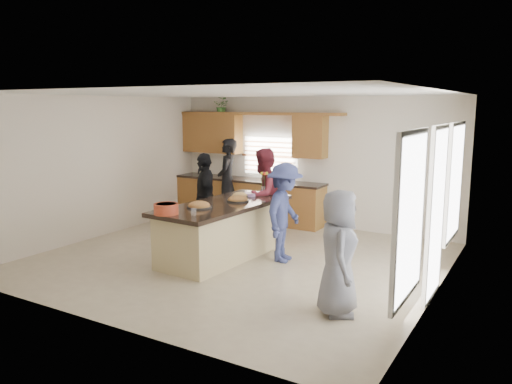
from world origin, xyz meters
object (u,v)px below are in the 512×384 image
Objects in this scene: island at (224,231)px; woman_left_back at (227,180)px; woman_right_back at (285,212)px; salad_bowl at (166,208)px; woman_left_mid at (263,195)px; woman_left_front at (205,197)px; woman_right_front at (338,253)px.

woman_left_back reaches higher than island.
woman_left_back is at bearing 43.67° from woman_right_back.
salad_bowl is 3.76m from woman_left_back.
woman_left_back reaches higher than woman_left_mid.
woman_left_mid is (0.10, 1.21, 0.45)m from island.
woman_left_mid is (1.60, -1.17, -0.03)m from woman_left_back.
woman_left_mid is at bearing 38.76° from woman_right_back.
woman_left_mid is at bearing 70.68° from woman_left_front.
salad_bowl reaches higher than island.
woman_left_front is 1.02× the size of woman_right_back.
woman_left_front is (-0.70, 1.96, -0.19)m from salad_bowl.
woman_left_front is at bearing -63.55° from woman_left_mid.
salad_bowl is 2.42m from woman_left_mid.
island is 1.13m from woman_right_back.
woman_left_front is at bearing 34.98° from woman_right_front.
woman_left_mid is at bearing 20.14° from woman_right_front.
woman_left_mid reaches higher than island.
woman_right_back is (2.52, -2.06, -0.10)m from woman_left_back.
woman_right_back is at bearing 20.63° from island.
woman_left_back is 1.12× the size of woman_right_back.
woman_left_back is (-1.23, 3.55, -0.10)m from salad_bowl.
island is at bearing 9.88° from woman_left_front.
woman_left_back is 1.18× the size of woman_right_front.
woman_right_back is at bearing 50.30° from woman_left_mid.
woman_left_back reaches higher than woman_right_front.
woman_left_mid reaches higher than woman_right_back.
island is 2.85m from woman_left_back.
woman_right_front reaches higher than salad_bowl.
woman_left_front is at bearing 109.55° from salad_bowl.
island is 1.53× the size of woman_left_mid.
island is 2.92m from woman_right_front.
woman_right_back is at bearing 35.51° from woman_left_front.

